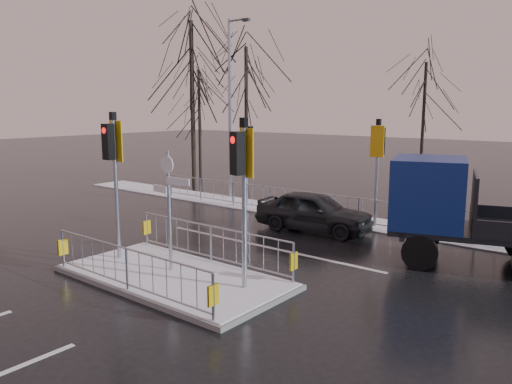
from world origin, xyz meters
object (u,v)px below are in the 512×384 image
Objects in this scene: car_far_lane at (314,211)px; street_lamp_left at (231,102)px; flatbed_truck at (462,209)px; traffic_island at (173,264)px.

car_far_lane is 0.50× the size of street_lamp_left.
street_lamp_left is at bearing 162.62° from flatbed_truck.
street_lamp_left reaches higher than car_far_lane.
street_lamp_left is (-6.42, 9.49, 4.10)m from traffic_island.
traffic_island is 7.90m from flatbed_truck.
car_far_lane is 0.62× the size of flatbed_truck.
flatbed_truck is 0.81× the size of street_lamp_left.
traffic_island is 0.90× the size of flatbed_truck.
traffic_island is 12.17m from street_lamp_left.
traffic_island is 6.44m from car_far_lane.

